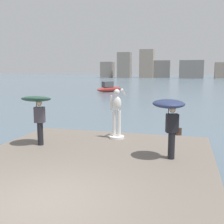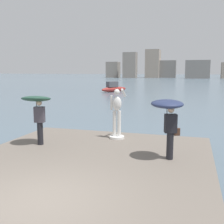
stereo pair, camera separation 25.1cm
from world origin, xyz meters
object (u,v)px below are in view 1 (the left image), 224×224
(statue_white_figure, at_px, (117,115))
(onlooker_right, at_px, (170,112))
(onlooker_left, at_px, (37,106))
(boat_far, at_px, (109,88))

(statue_white_figure, height_order, onlooker_right, statue_white_figure)
(statue_white_figure, relative_size, onlooker_left, 1.08)
(boat_far, bearing_deg, onlooker_left, -79.11)
(onlooker_right, height_order, boat_far, onlooker_right)
(boat_far, bearing_deg, onlooker_right, -70.90)
(onlooker_left, bearing_deg, onlooker_right, -4.61)
(statue_white_figure, height_order, boat_far, statue_white_figure)
(statue_white_figure, xyz_separation_m, onlooker_right, (2.30, -2.20, 0.56))
(onlooker_left, bearing_deg, boat_far, 100.89)
(onlooker_left, relative_size, onlooker_right, 1.00)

